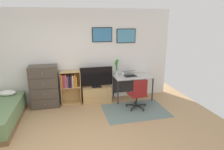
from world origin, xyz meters
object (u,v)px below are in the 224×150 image
laptop (129,74)px  wine_glass (123,73)px  office_chair (138,93)px  desk (132,80)px  television (96,77)px  computer_mouse (139,76)px  dresser (44,87)px  bookshelf (70,84)px  tv_stand (97,94)px  bamboo_vase (117,67)px

laptop → wine_glass: (-0.27, -0.18, 0.07)m
office_chair → desk: bearing=78.6°
television → computer_mouse: (1.27, -0.12, -0.01)m
dresser → wine_glass: bearing=-4.6°
wine_glass → computer_mouse: bearing=5.6°
television → laptop: (1.02, 0.01, 0.04)m
television → desk: bearing=-0.0°
bookshelf → tv_stand: (0.78, -0.04, -0.36)m
bookshelf → laptop: bearing=-1.9°
dresser → laptop: size_ratio=2.91×
desk → bamboo_vase: bamboo_vase is taller
laptop → bookshelf: bearing=173.6°
dresser → bookshelf: dresser is taller
desk → tv_stand: bearing=178.8°
laptop → bamboo_vase: bearing=159.4°
bamboo_vase → tv_stand: bearing=-171.8°
television → wine_glass: television is taller
dresser → tv_stand: dresser is taller
tv_stand → television: bearing=-90.0°
wine_glass → tv_stand: bearing=165.5°
tv_stand → bamboo_vase: bamboo_vase is taller
office_chair → dresser: bearing=157.4°
desk → office_chair: (-0.09, -0.79, -0.15)m
office_chair → bamboo_vase: (-0.37, 0.91, 0.55)m
dresser → desk: 2.57m
tv_stand → laptop: bearing=-0.9°
computer_mouse → tv_stand: bearing=173.5°
bamboo_vase → wine_glass: bamboo_vase is taller
tv_stand → television: size_ratio=0.89×
laptop → wine_glass: bearing=-150.8°
computer_mouse → wine_glass: size_ratio=0.58×
tv_stand → computer_mouse: bearing=-6.5°
bookshelf → television: (0.78, -0.06, 0.17)m
bookshelf → wine_glass: bearing=-8.8°
wine_glass → dresser: bearing=175.4°
dresser → laptop: (2.49, -0.00, 0.21)m
laptop → wine_glass: 0.33m
desk → wine_glass: (-0.35, -0.17, 0.27)m
computer_mouse → bamboo_vase: bearing=159.3°
bookshelf → desk: bearing=-2.0°
bookshelf → laptop: size_ratio=2.37×
dresser → bamboo_vase: size_ratio=2.37×
bamboo_vase → computer_mouse: bearing=-20.7°
laptop → bamboo_vase: bamboo_vase is taller
tv_stand → laptop: (1.02, -0.02, 0.57)m
bookshelf → dresser: bearing=-175.2°
desk → laptop: (-0.08, 0.01, 0.20)m
desk → laptop: bearing=176.1°
desk → computer_mouse: size_ratio=10.94×
tv_stand → television: television is taller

